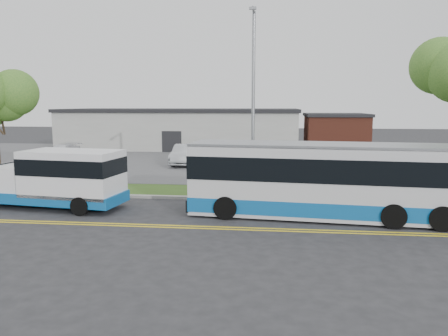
# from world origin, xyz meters

# --- Properties ---
(ground) EXTENTS (140.00, 140.00, 0.00)m
(ground) POSITION_xyz_m (0.00, 0.00, 0.00)
(ground) COLOR #28282B
(ground) RESTS_ON ground
(lane_line_north) EXTENTS (70.00, 0.12, 0.01)m
(lane_line_north) POSITION_xyz_m (0.00, -3.85, 0.01)
(lane_line_north) COLOR yellow
(lane_line_north) RESTS_ON ground
(lane_line_south) EXTENTS (70.00, 0.12, 0.01)m
(lane_line_south) POSITION_xyz_m (0.00, -4.15, 0.01)
(lane_line_south) COLOR yellow
(lane_line_south) RESTS_ON ground
(curb) EXTENTS (80.00, 0.30, 0.15)m
(curb) POSITION_xyz_m (0.00, 1.10, 0.07)
(curb) COLOR #9E9B93
(curb) RESTS_ON ground
(verge) EXTENTS (80.00, 3.30, 0.10)m
(verge) POSITION_xyz_m (0.00, 2.90, 0.05)
(verge) COLOR #38501A
(verge) RESTS_ON ground
(parking_lot) EXTENTS (80.00, 25.00, 0.10)m
(parking_lot) POSITION_xyz_m (0.00, 17.00, 0.05)
(parking_lot) COLOR #4C4C4F
(parking_lot) RESTS_ON ground
(commercial_building) EXTENTS (25.40, 10.40, 4.35)m
(commercial_building) POSITION_xyz_m (-6.00, 27.00, 2.18)
(commercial_building) COLOR #9E9E99
(commercial_building) RESTS_ON ground
(brick_wing) EXTENTS (6.30, 7.30, 3.90)m
(brick_wing) POSITION_xyz_m (10.50, 26.00, 1.96)
(brick_wing) COLOR brown
(brick_wing) RESTS_ON ground
(streetlight_near) EXTENTS (0.35, 1.53, 9.50)m
(streetlight_near) POSITION_xyz_m (3.00, 2.73, 5.23)
(streetlight_near) COLOR gray
(streetlight_near) RESTS_ON verge
(shuttle_bus) EXTENTS (7.36, 3.21, 2.73)m
(shuttle_bus) POSITION_xyz_m (-5.82, -1.44, 1.46)
(shuttle_bus) COLOR #0E579D
(shuttle_bus) RESTS_ON ground
(transit_bus) EXTENTS (11.70, 3.71, 3.19)m
(transit_bus) POSITION_xyz_m (6.26, -1.80, 1.61)
(transit_bus) COLOR silver
(transit_bus) RESTS_ON ground
(pedestrian) EXTENTS (0.70, 0.47, 1.89)m
(pedestrian) POSITION_xyz_m (-7.55, 3.98, 1.05)
(pedestrian) COLOR black
(pedestrian) RESTS_ON verge
(parked_car_a) EXTENTS (1.72, 4.83, 1.59)m
(parked_car_a) POSITION_xyz_m (-2.86, 13.25, 0.89)
(parked_car_a) COLOR silver
(parked_car_a) RESTS_ON parking_lot
(parked_car_b) EXTENTS (2.19, 4.53, 1.27)m
(parked_car_b) POSITION_xyz_m (-14.36, 15.68, 0.74)
(parked_car_b) COLOR white
(parked_car_b) RESTS_ON parking_lot
(grocery_bag_left) EXTENTS (0.32, 0.32, 0.32)m
(grocery_bag_left) POSITION_xyz_m (-7.85, 3.73, 0.26)
(grocery_bag_left) COLOR white
(grocery_bag_left) RESTS_ON verge
(grocery_bag_right) EXTENTS (0.32, 0.32, 0.32)m
(grocery_bag_right) POSITION_xyz_m (-7.25, 4.23, 0.26)
(grocery_bag_right) COLOR white
(grocery_bag_right) RESTS_ON verge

